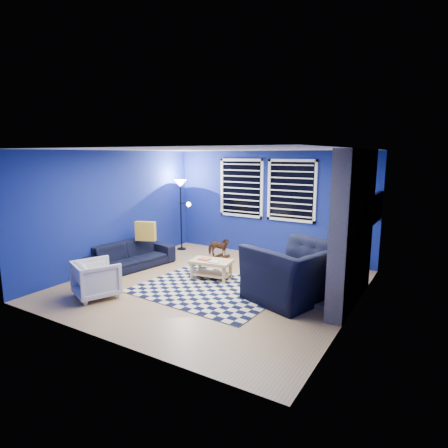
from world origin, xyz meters
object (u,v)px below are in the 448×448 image
Objects in this scene: armchair_big at (295,272)px; tv at (376,208)px; cabinet at (335,257)px; armchair_bent at (96,279)px; floor_lamp at (181,193)px; rocking_horse at (218,247)px; coffee_table at (211,265)px; sofa at (130,256)px.

tv is at bearing 173.09° from armchair_big.
cabinet is at bearing 162.34° from tv.
floor_lamp is at bearing -54.36° from armchair_bent.
tv reaches higher than cabinet.
armchair_bent is 0.39× the size of floor_lamp.
armchair_big is at bearing -94.22° from cabinet.
floor_lamp is (-3.68, 1.70, 0.99)m from armchair_big.
coffee_table is at bearing -169.39° from rocking_horse.
cabinet is at bearing -89.60° from rocking_horse.
armchair_bent is at bearing -130.50° from cabinet.
floor_lamp reaches higher than tv.
rocking_horse is at bearing -77.11° from armchair_bent.
tv is 1.89× the size of rocking_horse.
tv is 1.17× the size of coffee_table.
armchair_bent is at bearing -123.22° from coffee_table.
cabinet is at bearing -164.21° from armchair_big.
armchair_bent is at bearing -77.76° from floor_lamp.
floor_lamp is at bearing 10.93° from sofa.
cabinet is at bearing 6.14° from floor_lamp.
armchair_bent is 4.85m from cabinet.
rocking_horse is at bearing -13.31° from floor_lamp.
sofa is 3.66m from armchair_big.
cabinet reaches higher than sofa.
tv is 5.32m from armchair_bent.
cabinet is (1.89, 1.96, -0.02)m from coffee_table.
floor_lamp is (-4.58, -0.16, 0.06)m from tv.
floor_lamp is at bearing -175.17° from cabinet.
armchair_bent is 1.17× the size of cabinet.
tv is 1.41m from cabinet.
armchair_bent is at bearing 153.94° from rocking_horse.
sofa is at bearing -150.21° from cabinet.
rocking_horse is 1.39m from coffee_table.
armchair_big is 2.78m from rocking_horse.
rocking_horse is (-2.39, 1.40, -0.18)m from armchair_big.
coffee_table is (1.87, 0.31, -0.00)m from sofa.
rocking_horse is 0.30× the size of floor_lamp.
armchair_big is at bearing -77.52° from sofa.
armchair_big is (3.65, 0.16, 0.19)m from sofa.
rocking_horse is (1.26, 1.56, 0.01)m from sofa.
coffee_table is 1.44× the size of cabinet.
sofa is 1.08× the size of floor_lamp.
sofa is at bearing -89.08° from floor_lamp.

